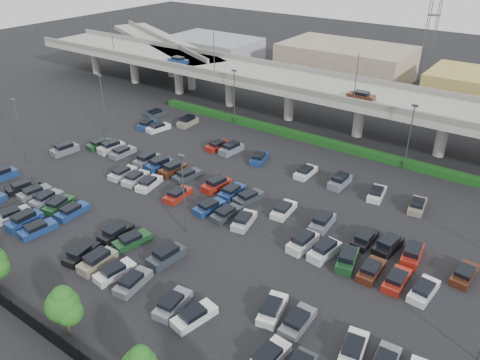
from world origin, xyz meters
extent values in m
plane|color=black|center=(0.00, 0.00, 0.00)|extent=(280.00, 280.00, 0.00)
cube|color=gray|center=(0.00, 32.00, 7.25)|extent=(150.00, 13.00, 1.10)
cube|color=slate|center=(0.00, 25.75, 8.30)|extent=(150.00, 0.50, 1.00)
cube|color=slate|center=(0.00, 38.25, 8.30)|extent=(150.00, 0.50, 1.00)
cylinder|color=gray|center=(-65.00, 32.00, 3.35)|extent=(1.80, 1.80, 6.70)
cube|color=slate|center=(-65.00, 32.00, 6.50)|extent=(2.60, 9.75, 0.50)
cylinder|color=gray|center=(-51.00, 32.00, 3.35)|extent=(1.80, 1.80, 6.70)
cube|color=slate|center=(-51.00, 32.00, 6.50)|extent=(2.60, 9.75, 0.50)
cylinder|color=gray|center=(-37.00, 32.00, 3.35)|extent=(1.80, 1.80, 6.70)
cube|color=slate|center=(-37.00, 32.00, 6.50)|extent=(2.60, 9.75, 0.50)
cylinder|color=gray|center=(-23.00, 32.00, 3.35)|extent=(1.80, 1.80, 6.70)
cube|color=slate|center=(-23.00, 32.00, 6.50)|extent=(2.60, 9.75, 0.50)
cylinder|color=gray|center=(-9.00, 32.00, 3.35)|extent=(1.80, 1.80, 6.70)
cube|color=slate|center=(-9.00, 32.00, 6.50)|extent=(2.60, 9.75, 0.50)
cylinder|color=gray|center=(5.00, 32.00, 3.35)|extent=(1.80, 1.80, 6.70)
cube|color=slate|center=(5.00, 32.00, 6.50)|extent=(2.60, 9.75, 0.50)
cylinder|color=gray|center=(19.00, 32.00, 3.35)|extent=(1.80, 1.80, 6.70)
cube|color=slate|center=(19.00, 32.00, 6.50)|extent=(2.60, 9.75, 0.50)
cube|color=navy|center=(-34.00, 29.00, 8.21)|extent=(4.40, 1.82, 0.82)
cube|color=black|center=(-34.00, 29.00, 8.84)|extent=(2.30, 1.60, 0.50)
cube|color=#421F11|center=(6.00, 29.00, 8.21)|extent=(4.40, 1.82, 0.82)
cube|color=black|center=(6.00, 29.00, 8.84)|extent=(2.30, 1.60, 0.50)
cylinder|color=#454549|center=(-50.00, 25.90, 11.80)|extent=(0.14, 0.14, 8.00)
cylinder|color=#454549|center=(-22.00, 25.90, 11.80)|extent=(0.14, 0.14, 8.00)
cylinder|color=#454549|center=(6.00, 25.90, 11.80)|extent=(0.14, 0.14, 8.00)
cube|color=gray|center=(-52.00, 43.00, 7.25)|extent=(50.93, 30.13, 1.10)
cube|color=slate|center=(-52.00, 43.00, 8.30)|extent=(47.34, 22.43, 1.00)
cylinder|color=gray|center=(-69.22, 51.03, 3.35)|extent=(1.60, 1.60, 6.70)
cylinder|color=gray|center=(-58.34, 45.96, 3.35)|extent=(1.60, 1.60, 6.70)
cylinder|color=gray|center=(-47.47, 40.89, 3.35)|extent=(1.60, 1.60, 6.70)
cylinder|color=gray|center=(-36.59, 35.82, 3.35)|extent=(1.60, 1.60, 6.70)
cube|color=#113D12|center=(0.00, 25.00, 0.55)|extent=(66.00, 1.60, 1.10)
cube|color=black|center=(0.00, -28.00, 0.90)|extent=(70.00, 0.06, 1.80)
cylinder|color=black|center=(-4.00, -28.00, 1.00)|extent=(0.10, 0.10, 2.00)
cylinder|color=black|center=(1.00, -28.00, 1.00)|extent=(0.10, 0.10, 2.00)
cylinder|color=black|center=(6.00, -28.00, 1.00)|extent=(0.10, 0.10, 2.00)
cylinder|color=#332316|center=(2.00, -26.39, 0.99)|extent=(0.26, 0.26, 1.97)
sphere|color=#174D14|center=(2.00, -26.39, 3.39)|extent=(3.07, 3.07, 3.07)
sphere|color=#174D14|center=(2.71, -26.29, 2.85)|extent=(2.41, 2.41, 2.41)
sphere|color=#174D14|center=(1.40, -26.47, 3.07)|extent=(2.41, 2.41, 2.41)
sphere|color=#174D14|center=(2.04, -26.27, 4.27)|extent=(2.08, 2.08, 2.08)
sphere|color=#174D14|center=(12.04, -26.70, 3.89)|extent=(1.89, 1.89, 1.89)
cube|color=#B2B2B7|center=(-20.00, -18.50, 0.41)|extent=(2.58, 4.66, 0.82)
cube|color=black|center=(-20.00, -18.70, 1.04)|extent=(1.99, 2.55, 0.50)
cube|color=navy|center=(-17.25, -18.50, 0.53)|extent=(1.85, 4.41, 1.05)
cube|color=black|center=(-17.25, -18.50, 1.34)|extent=(1.62, 2.61, 0.65)
cube|color=navy|center=(-14.50, -18.50, 0.41)|extent=(2.38, 4.60, 0.82)
cube|color=black|center=(-14.50, -18.70, 1.04)|extent=(1.89, 2.49, 0.50)
cube|color=black|center=(-6.25, -18.50, 0.41)|extent=(2.52, 4.64, 0.82)
cube|color=black|center=(-6.25, -18.70, 1.04)|extent=(1.96, 2.53, 0.50)
cube|color=gray|center=(-3.50, -18.50, 0.53)|extent=(1.92, 4.44, 1.05)
cube|color=black|center=(-3.50, -18.50, 1.34)|extent=(1.66, 2.64, 0.65)
cube|color=silver|center=(-0.75, -18.50, 0.41)|extent=(2.42, 4.61, 0.82)
cube|color=black|center=(-0.75, -18.70, 1.04)|extent=(1.91, 2.50, 0.50)
cube|color=#5A5E63|center=(2.00, -18.50, 0.41)|extent=(2.36, 4.59, 0.82)
cube|color=black|center=(2.00, -18.70, 1.04)|extent=(1.88, 2.48, 0.50)
cube|color=slate|center=(7.50, -18.50, 0.41)|extent=(2.35, 4.59, 0.82)
cube|color=black|center=(7.50, -18.70, 1.04)|extent=(1.87, 2.48, 0.50)
cube|color=white|center=(10.25, -18.50, 0.41)|extent=(2.70, 4.68, 0.82)
cube|color=black|center=(10.25, -18.70, 1.04)|extent=(2.05, 2.58, 0.50)
cube|color=silver|center=(18.50, -18.50, 0.41)|extent=(2.12, 4.51, 0.82)
cube|color=black|center=(18.50, -18.70, 1.04)|extent=(1.76, 2.40, 0.50)
cube|color=navy|center=(-31.00, -13.50, 0.53)|extent=(2.35, 4.59, 1.05)
cube|color=black|center=(-31.00, -13.50, 1.34)|extent=(1.91, 2.78, 0.65)
cube|color=black|center=(-25.50, -13.50, 0.41)|extent=(2.57, 4.65, 0.82)
cube|color=black|center=(-25.50, -13.70, 1.04)|extent=(1.98, 2.55, 0.50)
cube|color=#5A5E63|center=(-22.75, -13.50, 0.41)|extent=(2.30, 4.58, 0.82)
cube|color=black|center=(-22.75, -13.70, 1.04)|extent=(1.85, 2.46, 0.50)
cube|color=slate|center=(-20.00, -13.50, 0.41)|extent=(2.27, 4.57, 0.82)
cube|color=black|center=(-20.00, -13.70, 1.04)|extent=(1.83, 2.46, 0.50)
cube|color=#163F1E|center=(-17.25, -13.50, 0.41)|extent=(2.69, 4.68, 0.82)
cube|color=black|center=(-17.25, -13.70, 1.04)|extent=(2.04, 2.58, 0.50)
cube|color=navy|center=(-14.50, -13.50, 0.41)|extent=(1.97, 4.46, 0.82)
cube|color=black|center=(-14.50, -13.70, 1.04)|extent=(1.68, 2.35, 0.50)
cube|color=black|center=(-6.25, -13.50, 0.41)|extent=(1.82, 4.40, 0.82)
cube|color=black|center=(-6.25, -13.70, 1.04)|extent=(1.60, 2.30, 0.50)
cube|color=#163F1E|center=(-3.50, -13.50, 0.41)|extent=(2.72, 4.69, 0.82)
cube|color=black|center=(-3.50, -13.70, 1.04)|extent=(2.06, 2.59, 0.50)
cube|color=#2C3239|center=(2.00, -13.50, 0.53)|extent=(2.29, 4.57, 1.05)
cube|color=black|center=(2.00, -13.50, 1.34)|extent=(1.87, 2.76, 0.65)
cube|color=white|center=(15.75, -13.50, 0.41)|extent=(2.72, 4.69, 0.82)
cube|color=black|center=(15.75, -13.70, 1.04)|extent=(2.06, 2.59, 0.50)
cube|color=#5A5E63|center=(18.50, -13.50, 0.41)|extent=(1.88, 4.42, 0.82)
cube|color=black|center=(18.50, -13.70, 1.04)|extent=(1.63, 2.32, 0.50)
cube|color=silver|center=(24.00, -13.50, 0.41)|extent=(2.52, 4.64, 0.82)
cube|color=black|center=(24.00, -13.70, 1.04)|extent=(1.96, 2.53, 0.50)
cube|color=#5A5E63|center=(-31.00, -2.50, 0.53)|extent=(2.36, 4.60, 1.05)
cube|color=black|center=(-31.00, -2.50, 1.34)|extent=(1.92, 2.78, 0.65)
cube|color=#B2B2B7|center=(-17.25, -2.50, 0.41)|extent=(1.99, 4.47, 0.82)
cube|color=black|center=(-17.25, -2.70, 1.04)|extent=(1.69, 2.36, 0.50)
cube|color=#B2B2B7|center=(-14.50, -2.50, 0.41)|extent=(2.38, 4.60, 0.82)
cube|color=black|center=(-14.50, -2.70, 1.04)|extent=(1.89, 2.49, 0.50)
cube|color=silver|center=(-11.75, -2.50, 0.41)|extent=(2.59, 4.66, 0.82)
cube|color=black|center=(-11.75, -2.70, 1.04)|extent=(1.99, 2.55, 0.50)
cube|color=maroon|center=(-6.25, -2.50, 0.41)|extent=(2.13, 4.52, 0.82)
cube|color=black|center=(-6.25, -2.70, 1.04)|extent=(1.76, 2.41, 0.50)
cube|color=navy|center=(-0.75, -2.50, 0.41)|extent=(2.53, 4.64, 0.82)
cube|color=black|center=(-0.75, -2.70, 1.04)|extent=(1.97, 2.54, 0.50)
cube|color=#2C3239|center=(2.00, -2.50, 0.41)|extent=(2.20, 4.54, 0.82)
cube|color=black|center=(2.00, -2.70, 1.04)|extent=(1.80, 2.43, 0.50)
cube|color=#B2B2B7|center=(4.75, -2.50, 0.41)|extent=(2.68, 4.68, 0.82)
cube|color=black|center=(4.75, -2.70, 1.04)|extent=(2.04, 2.58, 0.50)
cube|color=silver|center=(13.00, -2.50, 0.53)|extent=(2.18, 4.54, 1.05)
cube|color=black|center=(13.00, -2.50, 1.34)|extent=(1.81, 2.73, 0.65)
cube|color=silver|center=(15.75, -2.50, 0.53)|extent=(2.42, 4.61, 1.05)
cube|color=black|center=(15.75, -2.50, 1.34)|extent=(1.95, 2.80, 0.65)
cube|color=#163F1E|center=(18.50, -2.50, 0.53)|extent=(2.72, 4.69, 1.05)
cube|color=black|center=(18.50, -2.50, 1.34)|extent=(2.12, 2.88, 0.65)
cube|color=#421F11|center=(21.25, -2.50, 0.41)|extent=(1.85, 4.41, 0.82)
cube|color=black|center=(21.25, -2.70, 1.04)|extent=(1.62, 2.31, 0.50)
cube|color=maroon|center=(24.00, -2.50, 0.41)|extent=(1.87, 4.42, 0.82)
cube|color=black|center=(24.00, -2.70, 1.04)|extent=(1.63, 2.32, 0.50)
cube|color=white|center=(26.75, -2.50, 0.41)|extent=(2.21, 4.55, 0.82)
cube|color=black|center=(26.75, -2.70, 1.04)|extent=(1.80, 2.44, 0.50)
cube|color=#163F1E|center=(-28.25, 2.50, 0.41)|extent=(2.47, 4.63, 0.82)
cube|color=black|center=(-28.25, 2.30, 1.04)|extent=(1.93, 2.52, 0.50)
cube|color=#B2B2B7|center=(-25.50, 2.50, 0.53)|extent=(2.36, 4.60, 1.05)
cube|color=black|center=(-25.50, 2.50, 1.34)|extent=(1.92, 2.78, 0.65)
cube|color=slate|center=(-22.75, 2.50, 0.41)|extent=(1.96, 4.45, 0.82)
cube|color=black|center=(-22.75, 2.30, 1.04)|extent=(1.67, 2.35, 0.50)
cube|color=#5A5E63|center=(-17.25, 2.50, 0.53)|extent=(1.92, 4.44, 1.05)
cube|color=black|center=(-17.25, 2.50, 1.34)|extent=(1.66, 2.64, 0.65)
cube|color=navy|center=(-14.50, 2.50, 0.53)|extent=(2.50, 4.63, 1.05)
cube|color=black|center=(-14.50, 2.50, 1.34)|extent=(2.00, 2.82, 0.65)
cube|color=#421F11|center=(-11.75, 2.50, 0.53)|extent=(2.23, 4.55, 1.05)
cube|color=black|center=(-11.75, 2.50, 1.34)|extent=(1.84, 2.74, 0.65)
cube|color=#2C3239|center=(-9.00, 2.50, 0.41)|extent=(2.51, 4.64, 0.82)
cube|color=black|center=(-9.00, 2.30, 1.04)|extent=(1.95, 2.53, 0.50)
cube|color=maroon|center=(-3.50, 2.50, 0.53)|extent=(2.44, 4.62, 1.05)
cube|color=black|center=(-3.50, 2.50, 1.34)|extent=(1.96, 2.81, 0.65)
cube|color=navy|center=(-0.75, 2.50, 0.41)|extent=(1.83, 4.40, 0.82)
cube|color=black|center=(-0.75, 2.30, 1.04)|extent=(1.61, 2.30, 0.50)
cube|color=#2C3239|center=(2.00, 2.50, 0.41)|extent=(2.68, 4.68, 0.82)
cube|color=black|center=(2.00, 2.30, 1.04)|extent=(2.04, 2.58, 0.50)
cube|color=white|center=(7.50, 2.50, 0.41)|extent=(2.18, 4.54, 0.82)
cube|color=black|center=(7.50, 2.30, 1.04)|extent=(1.79, 2.42, 0.50)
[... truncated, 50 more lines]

